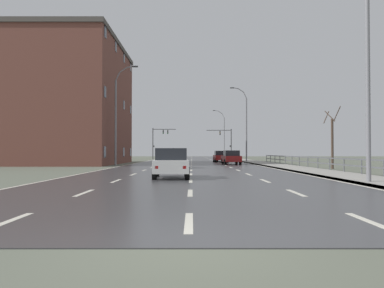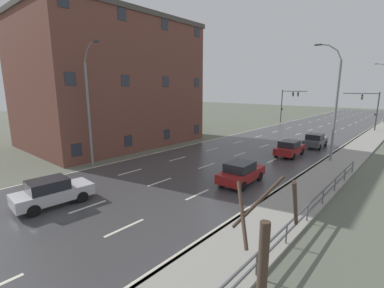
# 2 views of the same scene
# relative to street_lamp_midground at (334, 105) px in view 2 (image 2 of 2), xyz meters

# --- Properties ---
(ground_plane) EXTENTS (160.00, 160.00, 0.12)m
(ground_plane) POSITION_rel_street_lamp_midground_xyz_m (-7.46, -0.36, -5.17)
(ground_plane) COLOR #5B6051
(road_asphalt_strip) EXTENTS (14.00, 120.00, 0.03)m
(road_asphalt_strip) POSITION_rel_street_lamp_midground_xyz_m (-7.46, 11.64, -5.10)
(road_asphalt_strip) COLOR #3D3D3F
(road_asphalt_strip) RESTS_ON ground
(sidewalk_right) EXTENTS (3.00, 120.00, 0.12)m
(sidewalk_right) POSITION_rel_street_lamp_midground_xyz_m (0.97, 11.64, -5.05)
(sidewalk_right) COLOR gray
(sidewalk_right) RESTS_ON ground
(street_lamp_midground) EXTENTS (2.35, 0.24, 10.42)m
(street_lamp_midground) POSITION_rel_street_lamp_midground_xyz_m (0.00, 0.00, 0.00)
(street_lamp_midground) COLOR slate
(street_lamp_midground) RESTS_ON ground
(street_lamp_left_bank) EXTENTS (2.32, 0.24, 10.09)m
(street_lamp_left_bank) POSITION_rel_street_lamp_midground_xyz_m (-14.91, -14.89, -0.16)
(street_lamp_left_bank) COLOR slate
(street_lamp_left_bank) RESTS_ON ground
(traffic_signal_right) EXTENTS (5.05, 0.36, 6.03)m
(traffic_signal_right) POSITION_rel_street_lamp_midground_xyz_m (-0.46, 23.98, -1.14)
(traffic_signal_right) COLOR #38383A
(traffic_signal_right) RESTS_ON ground
(traffic_signal_left) EXTENTS (4.76, 0.36, 6.30)m
(traffic_signal_left) POSITION_rel_street_lamp_midground_xyz_m (-14.24, 25.20, -0.82)
(traffic_signal_left) COLOR #38383A
(traffic_signal_left) RESTS_ON ground
(car_far_left) EXTENTS (2.03, 4.20, 1.57)m
(car_far_left) POSITION_rel_street_lamp_midground_xyz_m (-9.21, -20.52, -4.31)
(car_far_left) COLOR #B7B7BC
(car_far_left) RESTS_ON ground
(car_near_right) EXTENTS (1.99, 4.18, 1.57)m
(car_near_right) POSITION_rel_street_lamp_midground_xyz_m (-3.02, -10.37, -4.31)
(car_near_right) COLOR maroon
(car_near_right) RESTS_ON ground
(car_mid_centre) EXTENTS (1.96, 4.17, 1.57)m
(car_mid_centre) POSITION_rel_street_lamp_midground_xyz_m (-2.87, 5.41, -4.31)
(car_mid_centre) COLOR #474C51
(car_mid_centre) RESTS_ON ground
(car_distant) EXTENTS (1.94, 4.15, 1.57)m
(car_distant) POSITION_rel_street_lamp_midground_xyz_m (-3.47, -0.48, -4.31)
(car_distant) COLOR maroon
(car_distant) RESTS_ON ground
(brick_building) EXTENTS (13.86, 18.67, 14.28)m
(brick_building) POSITION_rel_street_lamp_midground_xyz_m (-22.73, -7.85, 2.04)
(brick_building) COLOR brown
(brick_building) RESTS_ON ground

